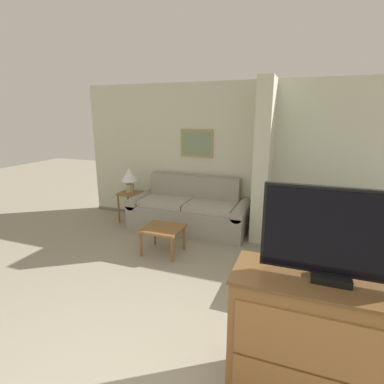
{
  "coord_description": "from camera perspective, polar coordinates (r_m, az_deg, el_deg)",
  "views": [
    {
      "loc": [
        0.95,
        -1.08,
        2.05
      ],
      "look_at": [
        -0.38,
        2.5,
        1.05
      ],
      "focal_mm": 28.0,
      "sensor_mm": 36.0,
      "label": 1
    }
  ],
  "objects": [
    {
      "name": "backpack",
      "position": [
        4.14,
        26.51,
        -5.71
      ],
      "size": [
        0.28,
        0.24,
        0.41
      ],
      "color": "black",
      "rests_on": "bed"
    },
    {
      "name": "tv",
      "position": [
        2.07,
        25.75,
        -7.54
      ],
      "size": [
        0.9,
        0.16,
        0.62
      ],
      "color": "black",
      "rests_on": "tv_dresser"
    },
    {
      "name": "table_lamp",
      "position": [
        5.81,
        -11.84,
        2.97
      ],
      "size": [
        0.32,
        0.32,
        0.48
      ],
      "color": "tan",
      "rests_on": "side_table"
    },
    {
      "name": "tv_dresser",
      "position": [
        2.47,
        23.45,
        -25.4
      ],
      "size": [
        1.25,
        0.49,
        1.01
      ],
      "color": "brown",
      "rests_on": "ground_plane"
    },
    {
      "name": "coffee_table",
      "position": [
        4.54,
        -5.63,
        -7.39
      ],
      "size": [
        0.59,
        0.52,
        0.41
      ],
      "color": "brown",
      "rests_on": "ground_plane"
    },
    {
      "name": "wall_back",
      "position": [
        5.44,
        10.15,
        6.47
      ],
      "size": [
        6.41,
        0.16,
        2.6
      ],
      "color": "beige",
      "rests_on": "ground_plane"
    },
    {
      "name": "wall_partition_pillar",
      "position": [
        5.01,
        13.41,
        5.66
      ],
      "size": [
        0.24,
        0.65,
        2.6
      ],
      "color": "beige",
      "rests_on": "ground_plane"
    },
    {
      "name": "couch",
      "position": [
        5.45,
        -0.57,
        -3.68
      ],
      "size": [
        2.12,
        0.84,
        0.94
      ],
      "color": "gray",
      "rests_on": "ground_plane"
    },
    {
      "name": "side_table",
      "position": [
        5.91,
        -11.62,
        -1.11
      ],
      "size": [
        0.4,
        0.4,
        0.59
      ],
      "color": "brown",
      "rests_on": "ground_plane"
    },
    {
      "name": "bed",
      "position": [
        4.57,
        26.65,
        -10.09
      ],
      "size": [
        1.69,
        2.11,
        0.51
      ],
      "color": "brown",
      "rests_on": "ground_plane"
    }
  ]
}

